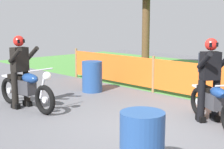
{
  "coord_description": "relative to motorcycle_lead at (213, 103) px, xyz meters",
  "views": [
    {
      "loc": [
        3.98,
        -4.75,
        2.02
      ],
      "look_at": [
        -0.92,
        -0.0,
        0.9
      ],
      "focal_mm": 52.46,
      "sensor_mm": 36.0,
      "label": 1
    }
  ],
  "objects": [
    {
      "name": "rider_lead",
      "position": [
        -0.17,
        0.11,
        0.52
      ],
      "size": [
        0.79,
        0.72,
        1.69
      ],
      "rotation": [
        0.0,
        0.0,
        -0.58
      ],
      "color": "black",
      "rests_on": "ground"
    },
    {
      "name": "rider_trailing",
      "position": [
        -3.79,
        -2.08,
        0.48
      ],
      "size": [
        0.58,
        0.57,
        1.69
      ],
      "rotation": [
        0.0,
        0.0,
        0.07
      ],
      "color": "black",
      "rests_on": "ground"
    },
    {
      "name": "motorcycle_lead",
      "position": [
        0.0,
        0.0,
        0.0
      ],
      "size": [
        1.65,
        1.12,
        0.9
      ],
      "rotation": [
        0.0,
        0.0,
        -0.58
      ],
      "color": "black",
      "rests_on": "ground"
    },
    {
      "name": "spare_drum",
      "position": [
        0.49,
        -2.71,
        0.0
      ],
      "size": [
        0.58,
        0.58,
        0.88
      ],
      "primitive_type": "cylinder",
      "color": "navy",
      "rests_on": "ground"
    },
    {
      "name": "oil_drum",
      "position": [
        -3.95,
        0.25,
        0.0
      ],
      "size": [
        0.58,
        0.58,
        0.88
      ],
      "primitive_type": "cylinder",
      "color": "navy",
      "rests_on": "ground"
    },
    {
      "name": "ground",
      "position": [
        -0.88,
        -1.03,
        -0.45
      ],
      "size": [
        24.0,
        24.0,
        0.02
      ],
      "primitive_type": "cube",
      "color": "#5B5B60"
    },
    {
      "name": "barrier_fence",
      "position": [
        -0.88,
        1.42,
        0.11
      ],
      "size": [
        10.66,
        0.08,
        1.05
      ],
      "color": "olive",
      "rests_on": "ground"
    },
    {
      "name": "motorcycle_trailing",
      "position": [
        -3.58,
        -2.06,
        0.05
      ],
      "size": [
        2.1,
        0.62,
        0.99
      ],
      "rotation": [
        0.0,
        0.0,
        0.07
      ],
      "color": "black",
      "rests_on": "ground"
    }
  ]
}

